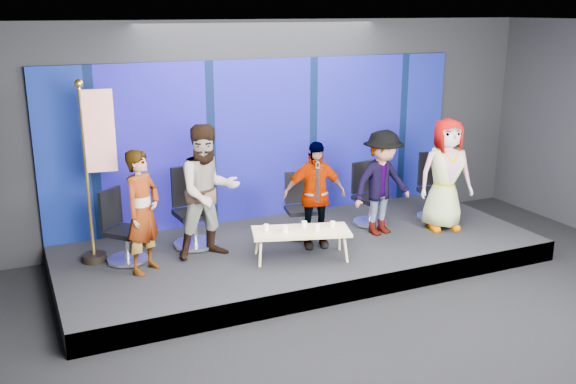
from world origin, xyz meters
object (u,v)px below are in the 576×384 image
chair_a (123,238)px  panelist_a (143,212)px  panelist_d (382,183)px  panelist_e (446,174)px  mug_e (333,224)px  panelist_c (314,195)px  mug_b (285,229)px  chair_b (193,220)px  panelist_b (208,192)px  chair_e (434,197)px  coffee_table (301,232)px  mug_a (266,227)px  flag_stand (96,168)px  chair_d (368,204)px  mug_d (317,227)px  mug_c (304,224)px  chair_c (300,215)px

chair_a → panelist_a: 0.70m
panelist_d → panelist_a: bearing=171.0°
panelist_d → panelist_e: 1.05m
mug_e → panelist_c: bearing=99.6°
mug_b → panelist_e: bearing=4.6°
chair_b → panelist_b: size_ratio=0.62×
chair_e → coffee_table: 2.86m
mug_a → mug_b: 0.27m
flag_stand → chair_d: bearing=6.6°
mug_d → mug_b: bearing=165.2°
chair_d → mug_c: 1.76m
coffee_table → mug_e: 0.47m
mug_e → chair_d: bearing=40.0°
panelist_a → chair_d: bearing=-33.9°
panelist_a → mug_d: size_ratio=17.98×
mug_b → panelist_a: bearing=166.6°
chair_d → mug_d: 1.78m
panelist_c → panelist_d: bearing=14.9°
panelist_d → flag_stand: bearing=162.7°
panelist_d → coffee_table: (-1.56, -0.43, -0.43)m
coffee_table → mug_c: mug_c is taller
mug_c → mug_a: bearing=169.6°
mug_d → flag_stand: size_ratio=0.04×
chair_a → chair_c: (2.66, -0.04, -0.02)m
panelist_b → panelist_c: bearing=-13.4°
mug_e → chair_c: bearing=93.9°
panelist_c → chair_d: bearing=35.7°
panelist_e → chair_d: bearing=156.5°
chair_a → mug_b: 2.22m
panelist_c → chair_e: 2.45m
mug_c → flag_stand: 2.92m
panelist_d → mug_a: panelist_d is taller
mug_b → mug_a: bearing=138.1°
chair_a → panelist_c: size_ratio=0.65×
panelist_b → chair_c: bearing=5.4°
panelist_e → coffee_table: (-2.59, -0.23, -0.50)m
chair_b → chair_d: chair_b is taller
chair_e → mug_c: size_ratio=12.21×
chair_e → mug_e: bearing=-149.1°
chair_b → panelist_b: panelist_b is taller
panelist_c → flag_stand: flag_stand is taller
panelist_d → flag_stand: flag_stand is taller
coffee_table → mug_b: bearing=178.0°
chair_b → mug_c: bearing=-42.1°
chair_c → mug_d: 1.00m
mug_b → mug_d: bearing=-14.8°
chair_a → panelist_e: size_ratio=0.58×
panelist_b → mug_d: size_ratio=20.50×
chair_a → flag_stand: flag_stand is taller
mug_a → panelist_e: bearing=0.8°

